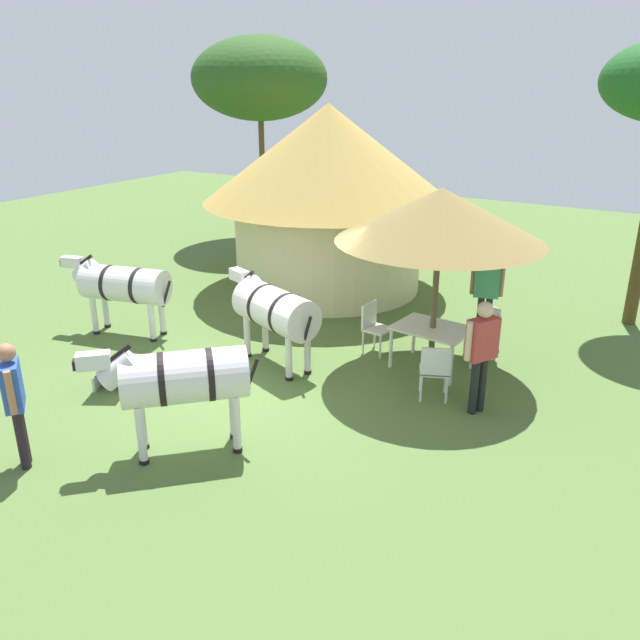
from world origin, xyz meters
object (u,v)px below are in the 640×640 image
Objects in this scene: striped_lounge_chair at (114,371)px; acacia_tree_left_background at (260,79)px; guest_beside_umbrella at (482,347)px; shade_umbrella at (440,215)px; patio_dining_table at (433,332)px; patio_chair_near_lawn at (435,369)px; zebra_toward_hut at (274,309)px; zebra_by_umbrella at (122,285)px; patio_chair_near_hut at (374,324)px; guest_behind_table at (487,288)px; standing_watcher at (14,394)px; thatched_hut at (328,187)px; patio_chair_east_end at (485,328)px; zebra_nearest_camera at (181,379)px.

acacia_tree_left_background reaches higher than striped_lounge_chair.
shade_umbrella is at bearing 74.75° from guest_beside_umbrella.
patio_dining_table is at bearing -165.96° from shade_umbrella.
zebra_toward_hut is at bearing 159.51° from patio_chair_near_lawn.
shade_umbrella is at bearing -88.28° from zebra_by_umbrella.
patio_dining_table is (-0.00, -0.00, -1.96)m from shade_umbrella.
patio_chair_near_hut is 0.54× the size of guest_behind_table.
standing_watcher is at bearing -154.95° from patio_chair_near_lawn.
thatched_hut is 4.27m from patio_chair_near_hut.
patio_chair_near_hut is (-1.15, 0.12, -0.13)m from patio_dining_table.
guest_behind_table is 0.76× the size of zebra_toward_hut.
guest_beside_umbrella is (2.29, -1.20, 0.51)m from patio_chair_near_hut.
striped_lounge_chair is at bearing 73.24° from patio_chair_east_end.
patio_chair_near_lawn is at bearing -40.87° from acacia_tree_left_background.
patio_dining_table is 6.33m from standing_watcher.
zebra_by_umbrella is (-6.72, -0.48, -0.05)m from guest_beside_umbrella.
zebra_by_umbrella is 8.82m from acacia_tree_left_background.
acacia_tree_left_background is (-6.74, 6.05, 4.04)m from patio_chair_near_hut.
thatched_hut is 6.19× the size of patio_chair_east_end.
acacia_tree_left_background is at bearing -0.35° from patio_chair_east_end.
patio_chair_near_lawn is at bearing 59.93° from patio_chair_near_hut.
striped_lounge_chair is 0.43× the size of zebra_by_umbrella.
thatched_hut is 7.42m from zebra_nearest_camera.
guest_beside_umbrella is 0.97× the size of zebra_nearest_camera.
zebra_by_umbrella is 1.04× the size of zebra_toward_hut.
standing_watcher is at bearing -100.15° from striped_lounge_chair.
acacia_tree_left_background is (-8.35, 7.23, 4.04)m from patio_chair_near_lawn.
zebra_toward_hut reaches higher than patio_chair_east_end.
thatched_hut is 3.33× the size of guest_behind_table.
patio_chair_near_lawn is 0.16× the size of acacia_tree_left_background.
zebra_nearest_camera is 0.31× the size of acacia_tree_left_background.
zebra_nearest_camera is at bearing -113.81° from shade_umbrella.
zebra_by_umbrella is (-6.18, -2.53, 0.46)m from patio_chair_east_end.
guest_beside_umbrella is 0.30× the size of acacia_tree_left_background.
guest_beside_umbrella reaches higher than zebra_by_umbrella.
acacia_tree_left_background is at bearing 82.84° from striped_lounge_chair.
guest_beside_umbrella is (0.55, -2.06, 0.51)m from patio_chair_east_end.
patio_chair_near_hut is 0.52× the size of guest_beside_umbrella.
thatched_hut is 6.19× the size of patio_chair_near_lawn.
patio_chair_east_end is 3.71m from zebra_toward_hut.
patio_chair_near_lawn is 0.54× the size of guest_behind_table.
guest_beside_umbrella is at bearing -6.83° from striped_lounge_chair.
patio_chair_near_lawn is at bearing -99.11° from zebra_by_umbrella.
guest_beside_umbrella is (1.14, -1.07, -1.58)m from shade_umbrella.
patio_chair_near_hut is (-1.61, 1.18, 0.00)m from patio_chair_near_lawn.
zebra_nearest_camera is (1.97, -7.04, -1.28)m from thatched_hut.
shade_umbrella is 10.20m from acacia_tree_left_background.
guest_behind_table is at bearing 143.12° from patio_chair_near_hut.
patio_chair_near_hut is 2.63m from guest_beside_umbrella.
striped_lounge_chair is 2.74m from zebra_toward_hut.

